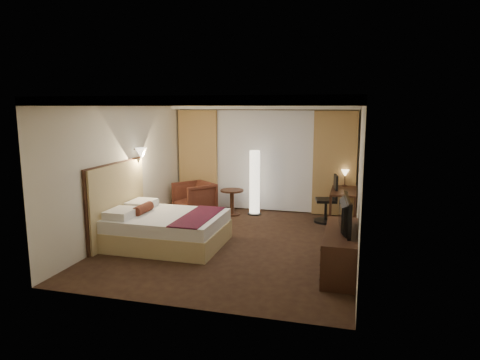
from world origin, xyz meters
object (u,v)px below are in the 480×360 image
(armchair, at_px, (194,196))
(side_table, at_px, (232,202))
(desk, at_px, (343,206))
(office_chair, at_px, (326,199))
(dresser, at_px, (341,251))
(bed, at_px, (168,229))
(television, at_px, (340,212))
(floor_lamp, at_px, (255,183))

(armchair, relative_size, side_table, 1.38)
(desk, relative_size, office_chair, 1.15)
(armchair, distance_m, office_chair, 3.13)
(office_chair, relative_size, dresser, 0.63)
(bed, height_order, desk, desk)
(office_chair, height_order, television, office_chair)
(side_table, distance_m, dresser, 3.97)
(office_chair, xyz_separation_m, television, (0.40, -2.88, 0.42))
(armchair, bearing_deg, bed, -41.85)
(bed, relative_size, desk, 1.63)
(armchair, height_order, office_chair, office_chair)
(side_table, bearing_deg, dresser, -48.31)
(floor_lamp, height_order, television, floor_lamp)
(desk, bearing_deg, floor_lamp, 174.24)
(bed, height_order, side_table, side_table)
(floor_lamp, xyz_separation_m, dresser, (2.13, -3.14, -0.45))
(bed, bearing_deg, office_chair, 41.16)
(armchair, xyz_separation_m, office_chair, (3.13, 0.03, 0.12))
(side_table, bearing_deg, television, -48.64)
(bed, relative_size, armchair, 2.42)
(armchair, bearing_deg, television, -0.11)
(bed, bearing_deg, armchair, 99.33)
(floor_lamp, height_order, office_chair, floor_lamp)
(dresser, bearing_deg, office_chair, 98.45)
(dresser, relative_size, television, 1.64)
(side_table, height_order, dresser, dresser)
(side_table, distance_m, floor_lamp, 0.72)
(dresser, bearing_deg, floor_lamp, 124.13)
(floor_lamp, height_order, desk, floor_lamp)
(armchair, xyz_separation_m, television, (3.53, -2.85, 0.54))
(bed, bearing_deg, television, -8.75)
(side_table, height_order, television, television)
(side_table, bearing_deg, armchair, -172.88)
(dresser, bearing_deg, side_table, 131.69)
(bed, height_order, floor_lamp, floor_lamp)
(dresser, height_order, television, television)
(office_chair, height_order, dresser, office_chair)
(side_table, bearing_deg, floor_lamp, 18.88)
(armchair, distance_m, floor_lamp, 1.50)
(side_table, distance_m, desk, 2.59)
(television, bearing_deg, dresser, -95.42)
(armchair, bearing_deg, dresser, 0.12)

